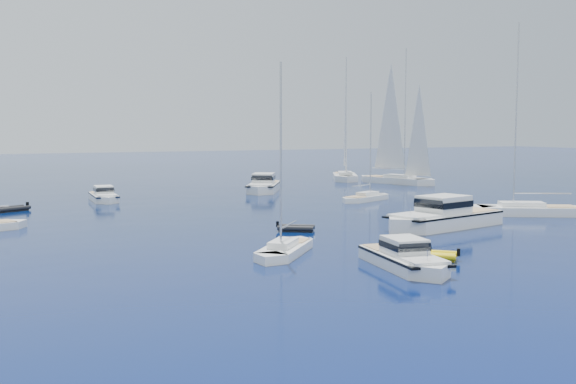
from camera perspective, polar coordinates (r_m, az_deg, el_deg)
ground at (r=40.55m, az=17.85°, el=-6.10°), size 400.00×400.00×0.00m
motor_cruiser_near at (r=39.24m, az=9.73°, el=-6.29°), size 4.00×8.77×2.22m
motor_cruiser_centre at (r=55.73m, az=12.61°, el=-2.91°), size 12.91×6.37×3.25m
motor_cruiser_distant at (r=85.42m, az=-2.06°, el=0.03°), size 8.67×11.30×2.92m
motor_cruiser_horizon at (r=76.87m, az=-15.04°, el=-0.73°), size 2.98×8.22×2.12m
sailboat_fore at (r=42.99m, az=-0.28°, el=-5.20°), size 7.22×7.63×12.26m
sailboat_mid_r at (r=65.95m, az=19.23°, el=-1.82°), size 12.07×8.90×17.86m
sailboat_centre at (r=75.13m, az=6.49°, el=-0.72°), size 8.48×5.34×12.23m
sailboat_sails_r at (r=99.35m, az=8.99°, el=0.71°), size 7.65×13.83×19.74m
sailboat_sails_far at (r=105.70m, az=4.75°, el=1.03°), size 9.14×13.14×19.21m
tender_yellow at (r=42.29m, az=11.55°, el=-5.49°), size 3.94×3.92×0.95m
tender_grey_near at (r=52.55m, az=0.69°, el=-3.28°), size 3.32×3.01×0.95m
tender_grey_far at (r=70.30m, az=-21.98°, el=-1.49°), size 3.78×3.11×0.95m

